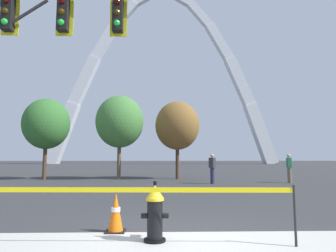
# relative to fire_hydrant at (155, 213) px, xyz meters

# --- Properties ---
(ground_plane) EXTENTS (240.00, 240.00, 0.00)m
(ground_plane) POSITION_rel_fire_hydrant_xyz_m (0.51, 0.28, -0.47)
(ground_plane) COLOR #333335
(fire_hydrant) EXTENTS (0.46, 0.48, 0.99)m
(fire_hydrant) POSITION_rel_fire_hydrant_xyz_m (0.00, 0.00, 0.00)
(fire_hydrant) COLOR black
(fire_hydrant) RESTS_ON ground
(caution_tape_barrier) EXTENTS (5.33, 0.24, 0.95)m
(caution_tape_barrier) POSITION_rel_fire_hydrant_xyz_m (-0.43, -0.25, 0.19)
(caution_tape_barrier) COLOR #232326
(caution_tape_barrier) RESTS_ON ground
(traffic_cone_by_hydrant) EXTENTS (0.36, 0.36, 0.73)m
(traffic_cone_by_hydrant) POSITION_rel_fire_hydrant_xyz_m (-0.75, 0.64, -0.11)
(traffic_cone_by_hydrant) COLOR black
(traffic_cone_by_hydrant) RESTS_ON ground
(traffic_signal_gantry) EXTENTS (6.42, 0.44, 6.00)m
(traffic_signal_gantry) POSITION_rel_fire_hydrant_xyz_m (-3.47, 2.20, 3.80)
(traffic_signal_gantry) COLOR #232326
(traffic_signal_gantry) RESTS_ON ground
(monument_arch) EXTENTS (50.83, 2.57, 40.81)m
(monument_arch) POSITION_rel_fire_hydrant_xyz_m (0.51, 59.98, 17.57)
(monument_arch) COLOR silver
(monument_arch) RESTS_ON ground
(tree_far_left) EXTENTS (2.97, 2.97, 5.20)m
(tree_far_left) POSITION_rel_fire_hydrant_xyz_m (-7.30, 14.00, 3.09)
(tree_far_left) COLOR #473323
(tree_far_left) RESTS_ON ground
(tree_left_mid) EXTENTS (3.11, 3.11, 5.45)m
(tree_left_mid) POSITION_rel_fire_hydrant_xyz_m (-2.59, 14.11, 3.26)
(tree_left_mid) COLOR brown
(tree_left_mid) RESTS_ON ground
(tree_center_left) EXTENTS (2.91, 2.91, 5.10)m
(tree_center_left) POSITION_rel_fire_hydrant_xyz_m (1.20, 14.23, 3.02)
(tree_center_left) COLOR #473323
(tree_center_left) RESTS_ON ground
(pedestrian_walking_left) EXTENTS (0.36, 0.39, 1.59)m
(pedestrian_walking_left) POSITION_rel_fire_hydrant_xyz_m (2.86, 10.70, 0.35)
(pedestrian_walking_left) COLOR #232847
(pedestrian_walking_left) RESTS_ON ground
(pedestrian_standing_center) EXTENTS (0.24, 0.36, 1.59)m
(pedestrian_standing_center) POSITION_rel_fire_hydrant_xyz_m (7.21, 11.13, 0.35)
(pedestrian_standing_center) COLOR brown
(pedestrian_standing_center) RESTS_ON ground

